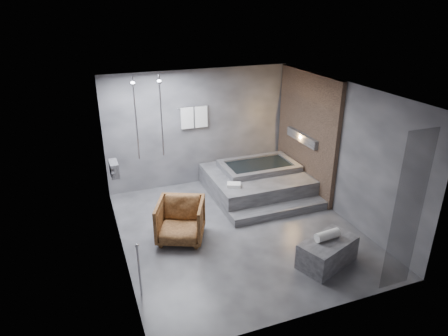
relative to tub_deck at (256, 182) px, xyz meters
name	(u,v)px	position (x,y,z in m)	size (l,w,h in m)	color
room	(254,142)	(-0.65, -1.21, 1.48)	(5.00, 5.04, 2.82)	#303033
tub_deck	(256,182)	(0.00, 0.00, 0.00)	(2.20, 2.00, 0.50)	#353538
tub_step	(279,211)	(0.00, -1.18, -0.16)	(2.20, 0.36, 0.18)	#353538
concrete_bench	(327,252)	(-0.05, -3.00, -0.02)	(1.04, 0.57, 0.47)	#39393B
driftwood_chair	(181,221)	(-2.20, -1.34, 0.15)	(0.85, 0.88, 0.80)	#422410
rolled_towel	(327,235)	(-0.05, -2.95, 0.30)	(0.16, 0.16, 0.45)	white
deck_towel	(234,185)	(-0.79, -0.52, 0.29)	(0.29, 0.21, 0.08)	silver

